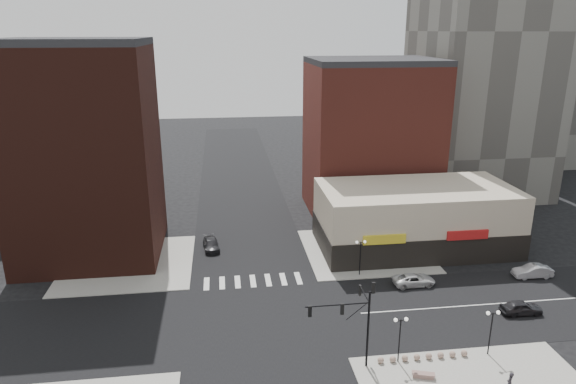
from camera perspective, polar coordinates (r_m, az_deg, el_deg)
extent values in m
plane|color=black|center=(50.84, -3.17, -14.09)|extent=(240.00, 240.00, 0.00)
cube|color=black|center=(50.84, -3.17, -14.08)|extent=(200.00, 14.00, 0.02)
cube|color=black|center=(50.84, -3.17, -14.08)|extent=(14.00, 200.00, 0.02)
cube|color=gray|center=(64.56, -17.28, -7.60)|extent=(15.00, 15.00, 0.12)
cube|color=gray|center=(65.87, 8.56, -6.43)|extent=(15.00, 15.00, 0.12)
cube|color=#381811|center=(65.27, -21.61, 3.81)|extent=(16.00, 15.00, 25.00)
cube|color=#381811|center=(85.00, -27.25, 1.55)|extent=(20.00, 18.00, 12.00)
cube|color=maroon|center=(77.51, 9.13, 5.73)|extent=(18.00, 15.00, 22.00)
cube|color=#B9AD93|center=(66.87, 13.97, -2.76)|extent=(24.00, 12.00, 8.00)
cube|color=black|center=(67.69, 13.82, -4.58)|extent=(24.20, 12.20, 3.40)
cylinder|color=black|center=(43.42, 8.88, -14.92)|extent=(0.18, 0.18, 7.00)
cylinder|color=black|center=(41.52, 5.51, -12.38)|extent=(5.20, 0.11, 0.11)
cylinder|color=black|center=(42.23, 7.66, -13.00)|extent=(1.72, 0.06, 1.46)
cylinder|color=black|center=(43.39, 8.48, -11.09)|extent=(0.11, 3.00, 0.11)
cube|color=black|center=(41.33, 2.44, -13.10)|extent=(0.28, 0.18, 0.95)
sphere|color=red|center=(41.18, 2.45, -12.74)|extent=(0.16, 0.16, 0.16)
cube|color=black|center=(41.81, 6.05, -12.80)|extent=(0.28, 0.18, 0.95)
sphere|color=red|center=(41.66, 6.06, -12.45)|extent=(0.16, 0.16, 0.16)
cube|color=black|center=(44.67, 8.00, -10.75)|extent=(0.18, 0.28, 0.95)
sphere|color=red|center=(44.53, 8.02, -10.41)|extent=(0.16, 0.16, 0.16)
cube|color=black|center=(41.58, 9.46, -10.46)|extent=(0.28, 0.18, 0.95)
sphere|color=red|center=(41.44, 9.48, -10.09)|extent=(0.16, 0.16, 0.16)
cylinder|color=black|center=(45.12, 12.27, -15.85)|extent=(0.11, 0.11, 4.00)
cylinder|color=black|center=(44.11, 12.44, -13.79)|extent=(0.90, 0.06, 0.06)
sphere|color=white|center=(43.92, 11.88, -13.74)|extent=(0.32, 0.32, 0.32)
sphere|color=white|center=(44.20, 13.01, -13.61)|extent=(0.32, 0.32, 0.32)
cylinder|color=black|center=(48.20, 21.56, -14.42)|extent=(0.11, 0.11, 4.00)
cylinder|color=black|center=(47.26, 21.83, -12.46)|extent=(0.90, 0.06, 0.06)
sphere|color=white|center=(47.00, 21.35, -12.43)|extent=(0.32, 0.32, 0.32)
sphere|color=white|center=(47.42, 22.33, -12.27)|extent=(0.32, 0.32, 0.32)
cylinder|color=black|center=(58.70, 8.02, -7.31)|extent=(0.11, 0.11, 4.00)
cylinder|color=black|center=(57.93, 8.10, -5.61)|extent=(0.90, 0.06, 0.06)
sphere|color=white|center=(57.77, 7.67, -5.55)|extent=(0.32, 0.32, 0.32)
sphere|color=white|center=(58.01, 8.53, -5.49)|extent=(0.32, 0.32, 0.32)
sphere|color=#86675C|center=(45.65, 10.26, -17.90)|extent=(0.54, 0.54, 0.54)
sphere|color=#86675C|center=(45.95, 11.57, -17.73)|extent=(0.54, 0.54, 0.54)
sphere|color=#86675C|center=(46.27, 12.86, -17.55)|extent=(0.54, 0.54, 0.54)
sphere|color=#86675C|center=(46.61, 14.13, -17.36)|extent=(0.54, 0.54, 0.54)
sphere|color=#86675C|center=(46.97, 15.38, -17.17)|extent=(0.54, 0.54, 0.54)
sphere|color=#86675C|center=(47.36, 16.60, -16.97)|extent=(0.54, 0.54, 0.54)
sphere|color=#86675C|center=(47.76, 17.81, -16.77)|extent=(0.54, 0.54, 0.54)
sphere|color=#86675C|center=(48.18, 18.99, -16.57)|extent=(0.54, 0.54, 0.54)
imported|color=silver|center=(58.38, 13.82, -9.44)|extent=(4.65, 2.25, 1.28)
imported|color=black|center=(56.36, 24.49, -11.60)|extent=(4.09, 1.80, 1.37)
imported|color=#A2A2A7|center=(64.55, 25.52, -7.95)|extent=(4.40, 1.64, 1.44)
imported|color=black|center=(66.11, -8.54, -5.78)|extent=(2.38, 4.72, 1.31)
imported|color=#29262C|center=(44.98, 23.41, -18.87)|extent=(0.78, 0.72, 1.79)
cube|color=#86655C|center=(44.87, 14.80, -19.15)|extent=(1.65, 0.90, 0.30)
cube|color=#86655C|center=(44.74, 14.82, -18.94)|extent=(1.87, 1.06, 0.12)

